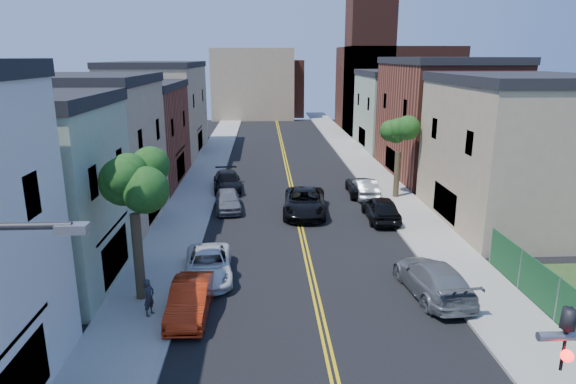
{
  "coord_description": "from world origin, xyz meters",
  "views": [
    {
      "loc": [
        -2.33,
        -6.67,
        10.66
      ],
      "look_at": [
        -0.73,
        24.93,
        2.0
      ],
      "focal_mm": 30.99,
      "sensor_mm": 36.0,
      "label": 1
    }
  ],
  "objects": [
    {
      "name": "bldg_left_palegrn",
      "position": [
        -14.0,
        16.0,
        4.25
      ],
      "size": [
        9.0,
        8.0,
        8.5
      ],
      "primitive_type": "cube",
      "color": "gray",
      "rests_on": "ground"
    },
    {
      "name": "pedestrian_left",
      "position": [
        -7.18,
        12.41,
        0.96
      ],
      "size": [
        0.59,
        0.69,
        1.61
      ],
      "primitive_type": "imported",
      "rotation": [
        0.0,
        0.0,
        1.15
      ],
      "color": "#25262D",
      "rests_on": "sidewalk_left"
    },
    {
      "name": "bldg_right_tan",
      "position": [
        14.0,
        24.0,
        4.5
      ],
      "size": [
        9.0,
        12.0,
        9.0
      ],
      "primitive_type": "cube",
      "color": "#998466",
      "rests_on": "ground"
    },
    {
      "name": "church",
      "position": [
        16.33,
        67.07,
        7.24
      ],
      "size": [
        16.2,
        14.2,
        22.6
      ],
      "color": "#4C2319",
      "rests_on": "ground"
    },
    {
      "name": "white_pickup",
      "position": [
        -5.12,
        16.24,
        0.69
      ],
      "size": [
        2.72,
        5.14,
        1.38
      ],
      "primitive_type": "imported",
      "rotation": [
        0.0,
        0.0,
        0.09
      ],
      "color": "silver",
      "rests_on": "ground"
    },
    {
      "name": "curb_right",
      "position": [
        6.15,
        40.0,
        0.07
      ],
      "size": [
        0.3,
        100.0,
        0.15
      ],
      "primitive_type": "cube",
      "color": "gray",
      "rests_on": "ground"
    },
    {
      "name": "bldg_left_tan_near",
      "position": [
        -14.0,
        25.0,
        4.5
      ],
      "size": [
        9.0,
        10.0,
        9.0
      ],
      "primitive_type": "cube",
      "color": "#998466",
      "rests_on": "ground"
    },
    {
      "name": "bldg_right_brick",
      "position": [
        14.0,
        38.0,
        5.0
      ],
      "size": [
        9.0,
        14.0,
        10.0
      ],
      "primitive_type": "cube",
      "color": "brown",
      "rests_on": "ground"
    },
    {
      "name": "sidewalk_left",
      "position": [
        -7.9,
        40.0,
        0.07
      ],
      "size": [
        3.2,
        100.0,
        0.15
      ],
      "primitive_type": "cube",
      "color": "gray",
      "rests_on": "ground"
    },
    {
      "name": "grey_car_right",
      "position": [
        5.39,
        13.91,
        0.8
      ],
      "size": [
        2.81,
        5.71,
        1.6
      ],
      "primitive_type": "imported",
      "rotation": [
        0.0,
        0.0,
        3.25
      ],
      "color": "slate",
      "rests_on": "ground"
    },
    {
      "name": "backdrop_left",
      "position": [
        -4.0,
        82.0,
        6.0
      ],
      "size": [
        14.0,
        8.0,
        12.0
      ],
      "primitive_type": "cube",
      "color": "#998466",
      "rests_on": "ground"
    },
    {
      "name": "black_suv_lane",
      "position": [
        0.5,
        26.4,
        0.86
      ],
      "size": [
        3.37,
        6.41,
        1.72
      ],
      "primitive_type": "imported",
      "rotation": [
        0.0,
        0.0,
        -0.08
      ],
      "color": "black",
      "rests_on": "ground"
    },
    {
      "name": "bldg_right_palegrn",
      "position": [
        14.0,
        52.0,
        4.25
      ],
      "size": [
        9.0,
        12.0,
        8.5
      ],
      "primitive_type": "cube",
      "color": "gray",
      "rests_on": "ground"
    },
    {
      "name": "curb_left",
      "position": [
        -6.15,
        40.0,
        0.07
      ],
      "size": [
        0.3,
        100.0,
        0.15
      ],
      "primitive_type": "cube",
      "color": "gray",
      "rests_on": "ground"
    },
    {
      "name": "red_sedan",
      "position": [
        -5.5,
        12.54,
        0.74
      ],
      "size": [
        1.62,
        4.49,
        1.47
      ],
      "primitive_type": "imported",
      "rotation": [
        0.0,
        0.0,
        -0.01
      ],
      "color": "#AB260B",
      "rests_on": "ground"
    },
    {
      "name": "black_car_left",
      "position": [
        -5.33,
        32.9,
        0.77
      ],
      "size": [
        2.67,
        5.52,
        1.55
      ],
      "primitive_type": "imported",
      "rotation": [
        0.0,
        0.0,
        0.1
      ],
      "color": "black",
      "rests_on": "ground"
    },
    {
      "name": "bldg_left_tan_far",
      "position": [
        -14.0,
        50.0,
        4.75
      ],
      "size": [
        9.0,
        16.0,
        9.5
      ],
      "primitive_type": "cube",
      "color": "#998466",
      "rests_on": "ground"
    },
    {
      "name": "dark_car_right_far",
      "position": [
        5.5,
        31.23,
        0.68
      ],
      "size": [
        2.48,
        5.02,
        1.37
      ],
      "primitive_type": "imported",
      "rotation": [
        0.0,
        0.0,
        3.1
      ],
      "color": "black",
      "rests_on": "ground"
    },
    {
      "name": "black_car_right",
      "position": [
        5.5,
        24.74,
        0.83
      ],
      "size": [
        2.03,
        4.92,
        1.67
      ],
      "primitive_type": "imported",
      "rotation": [
        0.0,
        0.0,
        3.13
      ],
      "color": "black",
      "rests_on": "ground"
    },
    {
      "name": "backdrop_center",
      "position": [
        0.0,
        86.0,
        5.0
      ],
      "size": [
        10.0,
        8.0,
        10.0
      ],
      "primitive_type": "cube",
      "color": "brown",
      "rests_on": "ground"
    },
    {
      "name": "bldg_left_brick",
      "position": [
        -14.0,
        36.0,
        4.0
      ],
      "size": [
        9.0,
        12.0,
        8.0
      ],
      "primitive_type": "cube",
      "color": "brown",
      "rests_on": "ground"
    },
    {
      "name": "grey_car_left",
      "position": [
        -4.89,
        27.52,
        0.75
      ],
      "size": [
        2.24,
        4.57,
        1.5
      ],
      "primitive_type": "imported",
      "rotation": [
        0.0,
        0.0,
        0.11
      ],
      "color": "slate",
      "rests_on": "ground"
    },
    {
      "name": "tree_left_mid",
      "position": [
        -7.88,
        14.01,
        6.58
      ],
      "size": [
        5.2,
        5.2,
        9.29
      ],
      "color": "#34291A",
      "rests_on": "sidewalk_left"
    },
    {
      "name": "silver_car_right",
      "position": [
        5.5,
        30.43,
        0.73
      ],
      "size": [
        1.62,
        4.48,
        1.47
      ],
      "primitive_type": "imported",
      "rotation": [
        0.0,
        0.0,
        3.16
      ],
      "color": "#A2A5AA",
      "rests_on": "ground"
    },
    {
      "name": "tree_right_far",
      "position": [
        7.92,
        30.01,
        5.76
      ],
      "size": [
        4.4,
        4.4,
        8.03
      ],
      "color": "#34291A",
      "rests_on": "sidewalk_right"
    },
    {
      "name": "sidewalk_right",
      "position": [
        7.9,
        40.0,
        0.07
      ],
      "size": [
        3.2,
        100.0,
        0.15
      ],
      "primitive_type": "cube",
      "color": "gray",
      "rests_on": "ground"
    }
  ]
}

